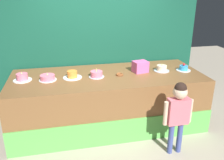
% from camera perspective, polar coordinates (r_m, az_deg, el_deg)
% --- Properties ---
extents(ground_plane, '(12.00, 12.00, 0.00)m').
position_cam_1_polar(ground_plane, '(3.98, 0.93, -15.00)').
color(ground_plane, '#ADA38E').
extents(stage_platform, '(3.31, 1.33, 0.95)m').
position_cam_1_polar(stage_platform, '(4.29, -1.01, -4.84)').
color(stage_platform, brown).
rests_on(stage_platform, ground_plane).
extents(curtain_backdrop, '(3.93, 0.08, 2.68)m').
position_cam_1_polar(curtain_backdrop, '(4.71, -2.91, 8.71)').
color(curtain_backdrop, '#144C38').
rests_on(curtain_backdrop, ground_plane).
extents(child_figure, '(0.44, 0.20, 1.14)m').
position_cam_1_polar(child_figure, '(3.54, 15.64, -6.72)').
color(child_figure, '#3F4C8C').
rests_on(child_figure, ground_plane).
extents(pink_box, '(0.29, 0.24, 0.20)m').
position_cam_1_polar(pink_box, '(4.26, 6.80, 3.20)').
color(pink_box, '#E65DA1').
rests_on(pink_box, stage_platform).
extents(donut, '(0.13, 0.13, 0.03)m').
position_cam_1_polar(donut, '(4.10, 1.82, 1.37)').
color(donut, brown).
rests_on(donut, stage_platform).
extents(cake_far_left, '(0.30, 0.30, 0.15)m').
position_cam_1_polar(cake_far_left, '(4.11, -20.77, 0.59)').
color(cake_far_left, white).
rests_on(cake_far_left, stage_platform).
extents(cake_left, '(0.28, 0.28, 0.13)m').
position_cam_1_polar(cake_left, '(4.00, -15.22, 0.54)').
color(cake_left, white).
rests_on(cake_left, stage_platform).
extents(cake_center_left, '(0.31, 0.31, 0.12)m').
position_cam_1_polar(cake_center_left, '(4.02, -9.51, 1.20)').
color(cake_center_left, white).
rests_on(cake_center_left, stage_platform).
extents(cake_center_right, '(0.26, 0.26, 0.16)m').
position_cam_1_polar(cake_center_right, '(4.01, -3.74, 1.39)').
color(cake_center_right, silver).
rests_on(cake_center_right, stage_platform).
extents(cake_right, '(0.28, 0.28, 0.15)m').
position_cam_1_polar(cake_right, '(4.40, 11.84, 2.74)').
color(cake_right, silver).
rests_on(cake_right, stage_platform).
extents(cake_far_right, '(0.26, 0.26, 0.13)m').
position_cam_1_polar(cake_far_right, '(4.52, 16.80, 2.71)').
color(cake_far_right, silver).
rests_on(cake_far_right, stage_platform).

